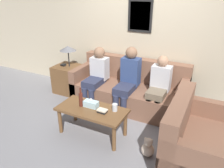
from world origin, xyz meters
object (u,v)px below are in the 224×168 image
object	(u,v)px
person_right	(159,85)
teddy_bear	(148,148)
couch_side	(198,144)
person_left	(97,74)
coffee_table	(92,113)
wine_bottle	(81,99)
couch_main	(129,90)
drinking_glass	(115,107)
person_middle	(128,78)

from	to	relation	value
person_right	teddy_bear	world-z (taller)	person_right
couch_side	person_left	distance (m)	2.28
coffee_table	teddy_bear	distance (m)	1.00
person_right	teddy_bear	distance (m)	1.23
wine_bottle	person_right	world-z (taller)	person_right
coffee_table	wine_bottle	xyz separation A→B (m)	(-0.20, 0.00, 0.19)
couch_main	drinking_glass	xyz separation A→B (m)	(0.20, -1.06, 0.21)
couch_side	person_middle	bearing A→B (deg)	56.90
couch_main	couch_side	world-z (taller)	same
coffee_table	teddy_bear	size ratio (longest dim) A/B	3.74
coffee_table	drinking_glass	size ratio (longest dim) A/B	9.63
couch_main	person_left	world-z (taller)	person_left
coffee_table	couch_main	bearing A→B (deg)	82.93
couch_main	person_left	distance (m)	0.73
wine_bottle	couch_side	bearing A→B (deg)	2.60
wine_bottle	person_left	world-z (taller)	person_left
person_middle	teddy_bear	xyz separation A→B (m)	(0.78, -1.08, -0.53)
wine_bottle	person_middle	distance (m)	1.07
couch_main	coffee_table	xyz separation A→B (m)	(-0.15, -1.17, 0.09)
drinking_glass	person_right	xyz separation A→B (m)	(0.42, 0.92, 0.08)
couch_side	teddy_bear	distance (m)	0.67
person_right	person_left	bearing A→B (deg)	-177.52
coffee_table	person_right	distance (m)	1.30
person_middle	person_right	size ratio (longest dim) A/B	1.09
person_left	person_middle	world-z (taller)	person_middle
drinking_glass	teddy_bear	size ratio (longest dim) A/B	0.39
wine_bottle	person_right	size ratio (longest dim) A/B	0.29
couch_main	person_middle	world-z (taller)	person_middle
wine_bottle	teddy_bear	size ratio (longest dim) A/B	1.09
person_middle	couch_main	bearing A→B (deg)	102.86
person_left	teddy_bear	distance (m)	1.86
drinking_glass	person_middle	size ratio (longest dim) A/B	0.09
wine_bottle	teddy_bear	xyz separation A→B (m)	(1.16, -0.08, -0.46)
couch_main	person_middle	distance (m)	0.39
drinking_glass	person_middle	world-z (taller)	person_middle
wine_bottle	couch_main	bearing A→B (deg)	73.56
person_left	couch_main	bearing A→B (deg)	16.67
person_right	teddy_bear	size ratio (longest dim) A/B	3.81
drinking_glass	person_right	distance (m)	1.02
teddy_bear	wine_bottle	bearing A→B (deg)	175.90
couch_side	teddy_bear	bearing A→B (deg)	104.75
teddy_bear	couch_side	bearing A→B (deg)	14.75
coffee_table	drinking_glass	xyz separation A→B (m)	(0.35, 0.11, 0.13)
couch_main	person_right	size ratio (longest dim) A/B	1.97
couch_side	wine_bottle	xyz separation A→B (m)	(-1.78, -0.08, 0.27)
couch_side	wine_bottle	world-z (taller)	couch_side
drinking_glass	wine_bottle	bearing A→B (deg)	-168.87
drinking_glass	person_middle	xyz separation A→B (m)	(-0.16, 0.89, 0.13)
wine_bottle	teddy_bear	world-z (taller)	wine_bottle
couch_side	drinking_glass	bearing A→B (deg)	88.78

